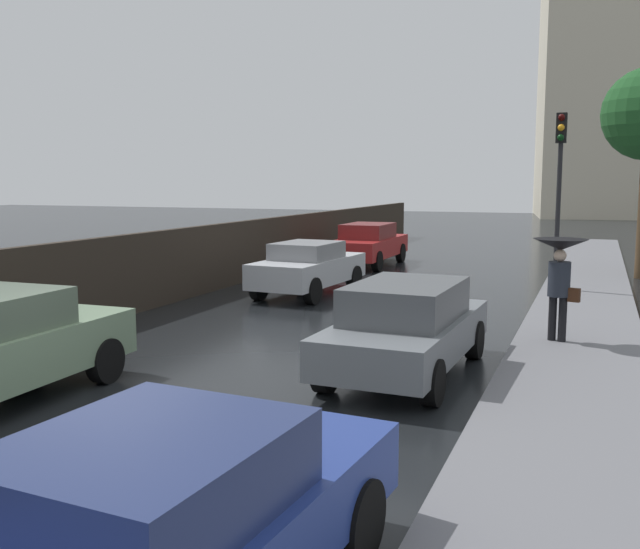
% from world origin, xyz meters
% --- Properties ---
extents(ground, '(120.00, 120.00, 0.00)m').
position_xyz_m(ground, '(0.00, 0.00, 0.00)').
color(ground, black).
extents(sidewalk_strip, '(2.20, 60.00, 0.14)m').
position_xyz_m(sidewalk_strip, '(5.10, 0.00, 0.07)').
color(sidewalk_strip, slate).
rests_on(sidewalk_strip, ground).
extents(car_silver_near_kerb, '(1.91, 4.04, 1.37)m').
position_xyz_m(car_silver_near_kerb, '(-1.62, 10.37, 0.72)').
color(car_silver_near_kerb, '#B2B5BA').
rests_on(car_silver_near_kerb, ground).
extents(car_blue_mid_road, '(2.05, 4.50, 1.41)m').
position_xyz_m(car_blue_mid_road, '(2.80, -3.04, 0.73)').
color(car_blue_mid_road, navy).
rests_on(car_blue_mid_road, ground).
extents(car_grey_far_ahead, '(1.87, 4.25, 1.43)m').
position_xyz_m(car_grey_far_ahead, '(2.67, 3.80, 0.75)').
color(car_grey_far_ahead, slate).
rests_on(car_grey_far_ahead, ground).
extents(car_red_behind_camera, '(1.74, 4.45, 1.46)m').
position_xyz_m(car_red_behind_camera, '(-2.08, 17.07, 0.76)').
color(car_red_behind_camera, maroon).
rests_on(car_red_behind_camera, ground).
extents(pedestrian_with_umbrella_near, '(0.94, 0.94, 1.81)m').
position_xyz_m(pedestrian_with_umbrella_near, '(4.73, 6.43, 1.52)').
color(pedestrian_with_umbrella_near, black).
rests_on(pedestrian_with_umbrella_near, sidewalk_strip).
extents(traffic_light, '(0.26, 0.39, 4.50)m').
position_xyz_m(traffic_light, '(4.33, 12.78, 3.25)').
color(traffic_light, black).
rests_on(traffic_light, sidewalk_strip).
extents(distant_tower, '(16.15, 13.71, 24.66)m').
position_xyz_m(distant_tower, '(7.73, 56.58, 12.33)').
color(distant_tower, beige).
rests_on(distant_tower, ground).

